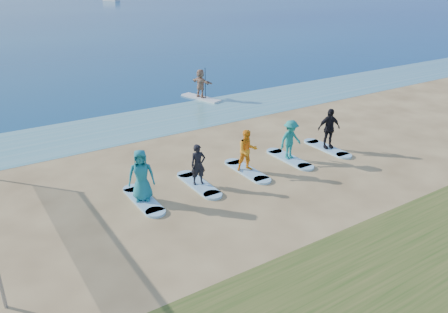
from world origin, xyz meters
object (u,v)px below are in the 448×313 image
paddleboarder (201,83)px  surfboard_1 (199,184)px  surfboard_3 (289,159)px  student_3 (291,140)px  paddleboard (201,98)px  student_0 (141,175)px  student_2 (247,150)px  surfboard_4 (327,148)px  surfboard_0 (143,200)px  surfboard_2 (247,171)px  student_1 (198,165)px  student_4 (329,128)px  boat_offshore_b (111,1)px

paddleboarder → surfboard_1: 12.67m
surfboard_3 → student_3: 0.92m
paddleboarder → paddleboard: bearing=-0.0°
paddleboard → student_0: bearing=-145.0°
student_2 → surfboard_4: bearing=17.1°
surfboard_0 → student_2: (4.62, 0.00, 0.91)m
surfboard_2 → student_1: bearing=180.0°
student_0 → surfboard_4: size_ratio=0.86×
surfboard_0 → surfboard_1: 2.31m
surfboard_4 → paddleboarder: bearing=92.6°
student_1 → student_2: size_ratio=0.92×
paddleboard → surfboard_1: size_ratio=1.36×
surfboard_2 → student_2: bearing=0.0°
paddleboarder → student_4: bearing=167.2°
student_0 → paddleboard: bearing=75.5°
surfboard_0 → student_2: 4.71m
surfboard_1 → student_2: 2.48m
paddleboarder → surfboard_2: (-4.13, -10.87, -0.99)m
paddleboard → student_4: (0.49, -10.87, 0.97)m
surfboard_0 → student_1: student_1 is taller
surfboard_2 → student_4: 4.72m
student_2 → student_4: bearing=17.1°
student_1 → surfboard_2: size_ratio=0.73×
surfboard_1 → student_3: bearing=0.0°
paddleboarder → student_0: bearing=125.8°
student_4 → surfboard_3: bearing=-163.3°
boat_offshore_b → surfboard_1: (-37.89, -116.19, 0.04)m
surfboard_2 → surfboard_4: 4.62m
student_1 → surfboard_4: bearing=11.5°
surfboard_0 → surfboard_2: same height
surfboard_1 → student_3: student_3 is taller
surfboard_0 → student_3: (6.93, 0.00, 0.92)m
surfboard_0 → student_0: student_0 is taller
student_0 → surfboard_3: student_0 is taller
paddleboarder → surfboard_3: 11.06m
boat_offshore_b → student_4: (-30.96, -116.19, 1.03)m
student_1 → student_2: (2.31, 0.00, 0.07)m
surfboard_1 → surfboard_4: same height
boat_offshore_b → paddleboard: bearing=-129.5°
student_1 → surfboard_3: bearing=11.5°
surfboard_1 → surfboard_2: 2.31m
surfboard_3 → surfboard_4: (2.31, 0.00, 0.00)m
student_0 → student_1: bearing=24.4°
surfboard_1 → student_2: student_2 is taller
paddleboard → paddleboarder: 0.97m
surfboard_2 → paddleboarder: bearing=69.2°
boat_offshore_b → student_2: bearing=-129.9°
student_2 → surfboard_0: bearing=-162.9°
surfboard_1 → student_4: size_ratio=1.17×
surfboard_0 → surfboard_2: bearing=0.0°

